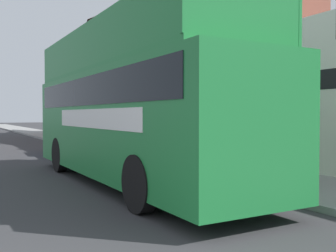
# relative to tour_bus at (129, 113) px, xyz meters

# --- Properties ---
(sidewalk) EXTENTS (3.09, 108.00, 0.14)m
(sidewalk) POSITION_rel_tour_bus_xyz_m (3.37, 11.80, -1.80)
(sidewalk) COLOR gray
(sidewalk) RESTS_ON ground_plane
(brick_terrace_rear) EXTENTS (6.00, 25.00, 10.11)m
(brick_terrace_rear) POSITION_rel_tour_bus_xyz_m (7.92, 14.85, 3.19)
(brick_terrace_rear) COLOR brown
(brick_terrace_rear) RESTS_ON ground_plane
(tour_bus) EXTENTS (2.48, 10.04, 4.07)m
(tour_bus) POSITION_rel_tour_bus_xyz_m (0.00, 0.00, 0.00)
(tour_bus) COLOR #1E7A38
(tour_bus) RESTS_ON ground_plane
(parked_car_ahead_of_bus) EXTENTS (1.93, 4.31, 1.46)m
(parked_car_ahead_of_bus) POSITION_rel_tour_bus_xyz_m (0.72, 8.34, -1.18)
(parked_car_ahead_of_bus) COLOR navy
(parked_car_ahead_of_bus) RESTS_ON ground_plane
(pedestrian_second) EXTENTS (0.45, 0.25, 1.72)m
(pedestrian_second) POSITION_rel_tour_bus_xyz_m (3.66, -2.73, -0.70)
(pedestrian_second) COLOR #232328
(pedestrian_second) RESTS_ON sidewalk
(pedestrian_third) EXTENTS (0.48, 0.26, 1.83)m
(pedestrian_third) POSITION_rel_tour_bus_xyz_m (2.83, -1.26, -0.63)
(pedestrian_third) COLOR #232328
(pedestrian_third) RESTS_ON sidewalk
(lamp_post_nearest) EXTENTS (0.35, 0.35, 5.18)m
(lamp_post_nearest) POSITION_rel_tour_bus_xyz_m (2.52, -0.48, 1.80)
(lamp_post_nearest) COLOR black
(lamp_post_nearest) RESTS_ON sidewalk
(lamp_post_second) EXTENTS (0.35, 0.35, 4.66)m
(lamp_post_second) POSITION_rel_tour_bus_xyz_m (2.44, 9.04, 1.49)
(lamp_post_second) COLOR black
(lamp_post_second) RESTS_ON sidewalk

